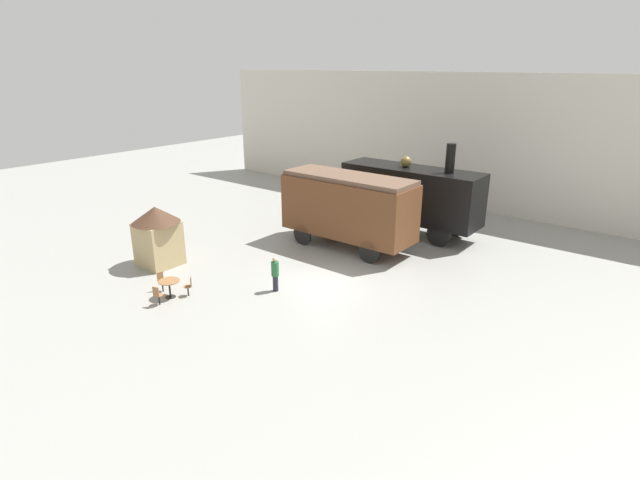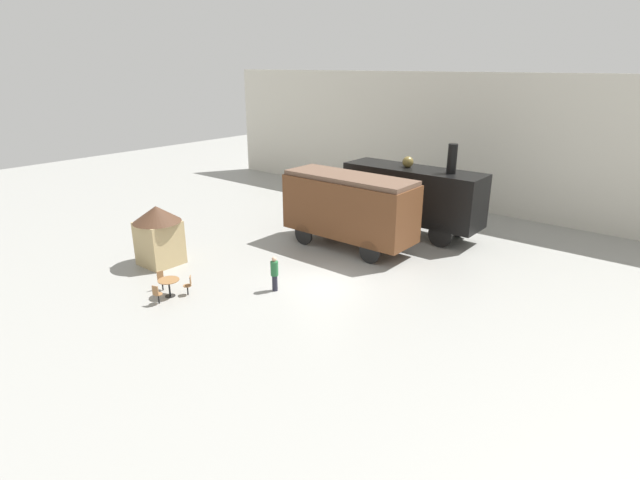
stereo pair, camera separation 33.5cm
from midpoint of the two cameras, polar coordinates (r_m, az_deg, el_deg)
ground_plane at (r=22.92m, az=0.94°, el=-5.00°), size 80.00×80.00×0.00m
backdrop_wall at (r=35.15m, az=17.59°, el=10.46°), size 44.00×0.15×9.00m
steam_locomotive at (r=29.48m, az=10.84°, el=5.21°), size 8.21×2.42×5.48m
passenger_coach_wooden at (r=26.67m, az=3.71°, el=3.93°), size 7.29×2.58×4.01m
cafe_table_near at (r=22.39m, az=-16.48°, el=-4.74°), size 0.91×0.91×0.77m
cafe_chair_0 at (r=22.34m, az=-14.35°, el=-4.90°), size 0.40×0.41×0.87m
cafe_chair_1 at (r=23.14m, az=-17.29°, el=-4.31°), size 0.38×0.36×0.87m
cafe_chair_2 at (r=21.85m, az=-17.72°, el=-5.81°), size 0.37×0.39×0.87m
visitor_person at (r=21.98m, az=-4.79°, el=-3.73°), size 0.34×0.34×1.60m
ticket_kiosk at (r=25.78m, az=-17.63°, el=0.87°), size 2.34×2.34×3.00m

